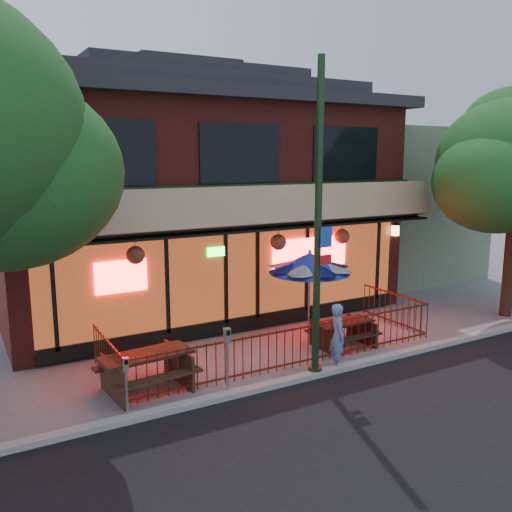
% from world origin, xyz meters
% --- Properties ---
extents(ground, '(80.00, 80.00, 0.00)m').
position_xyz_m(ground, '(0.00, 0.00, 0.00)').
color(ground, gray).
rests_on(ground, ground).
extents(curb, '(80.00, 0.25, 0.12)m').
position_xyz_m(curb, '(0.00, -0.50, 0.06)').
color(curb, '#999993').
rests_on(curb, ground).
extents(restaurant_building, '(12.96, 9.49, 8.05)m').
position_xyz_m(restaurant_building, '(0.00, 7.11, 4.13)').
color(restaurant_building, maroon).
rests_on(restaurant_building, ground).
extents(neighbor_building, '(6.00, 7.00, 6.00)m').
position_xyz_m(neighbor_building, '(9.00, 7.70, 3.00)').
color(neighbor_building, gray).
rests_on(neighbor_building, ground).
extents(patio_fence, '(8.44, 2.62, 1.00)m').
position_xyz_m(patio_fence, '(0.00, 0.50, 0.63)').
color(patio_fence, '#4A1D10').
rests_on(patio_fence, ground).
extents(street_light, '(0.43, 0.32, 7.00)m').
position_xyz_m(street_light, '(0.00, -0.40, 3.15)').
color(street_light, black).
rests_on(street_light, ground).
extents(picnic_table_left, '(2.05, 1.64, 0.82)m').
position_xyz_m(picnic_table_left, '(-3.60, 0.70, 0.54)').
color(picnic_table_left, '#3D2516').
rests_on(picnic_table_left, ground).
extents(picnic_table_right, '(1.63, 1.26, 0.69)m').
position_xyz_m(picnic_table_right, '(1.74, 0.77, 0.45)').
color(picnic_table_right, black).
rests_on(picnic_table_right, ground).
extents(patio_umbrella, '(2.17, 2.17, 2.48)m').
position_xyz_m(patio_umbrella, '(1.31, 1.74, 2.12)').
color(patio_umbrella, gray).
rests_on(patio_umbrella, ground).
extents(pedestrian, '(0.57, 0.68, 1.58)m').
position_xyz_m(pedestrian, '(0.67, -0.35, 0.79)').
color(pedestrian, '#5B82B7').
rests_on(pedestrian, ground).
extents(parking_meter_near, '(0.13, 0.12, 1.47)m').
position_xyz_m(parking_meter_near, '(-2.23, -0.40, 1.00)').
color(parking_meter_near, '#9FA3A8').
rests_on(parking_meter_near, ground).
extents(parking_meter_far, '(0.13, 0.12, 1.24)m').
position_xyz_m(parking_meter_far, '(-4.35, -0.40, 0.84)').
color(parking_meter_far, '#999DA2').
rests_on(parking_meter_far, ground).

